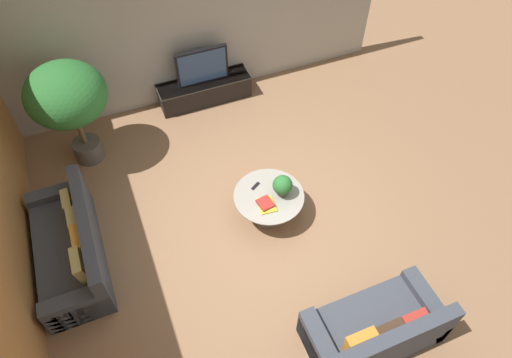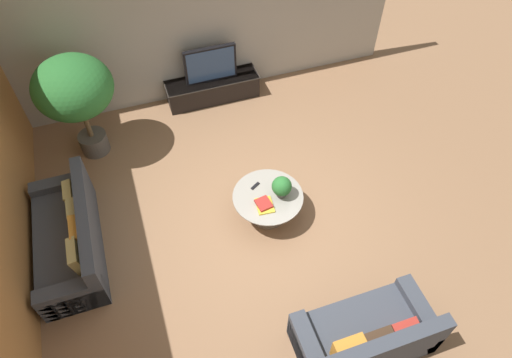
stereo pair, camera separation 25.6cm
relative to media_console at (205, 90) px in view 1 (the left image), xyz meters
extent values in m
plane|color=#8C6647|center=(-0.12, -2.94, -0.23)|extent=(24.00, 24.00, 0.00)
cube|color=#A39E93|center=(-0.12, 0.32, 1.27)|extent=(7.40, 0.12, 3.00)
cube|color=black|center=(0.00, 0.00, -0.01)|extent=(1.71, 0.48, 0.44)
cube|color=#2D2823|center=(0.00, 0.00, 0.20)|extent=(1.74, 0.50, 0.02)
cube|color=black|center=(0.00, 0.00, 0.55)|extent=(0.95, 0.08, 0.68)
cube|color=navy|center=(0.00, -0.04, 0.55)|extent=(0.87, 0.00, 0.61)
cube|color=black|center=(0.00, 0.00, 0.22)|extent=(0.29, 0.13, 0.02)
cylinder|color=#756656|center=(0.06, -2.91, -0.22)|extent=(0.57, 0.57, 0.02)
cylinder|color=#756656|center=(0.06, -2.91, -0.01)|extent=(0.10, 0.10, 0.43)
cylinder|color=gray|center=(0.06, -2.91, 0.21)|extent=(1.04, 1.04, 0.02)
cube|color=#3D424C|center=(-2.82, -2.61, -0.02)|extent=(0.84, 2.02, 0.42)
cube|color=#3D424C|center=(-2.48, -2.61, 0.40)|extent=(0.16, 2.02, 0.42)
cube|color=#3D424C|center=(-2.82, -1.70, 0.04)|extent=(0.84, 0.20, 0.54)
cube|color=#3D424C|center=(-2.82, -3.52, 0.04)|extent=(0.84, 0.20, 0.54)
cube|color=tan|center=(-2.64, -2.08, 0.35)|extent=(0.17, 0.35, 0.33)
cube|color=tan|center=(-2.64, -2.43, 0.35)|extent=(0.14, 0.36, 0.33)
cube|color=orange|center=(-2.64, -2.79, 0.37)|extent=(0.17, 0.39, 0.37)
cube|color=tan|center=(-2.64, -3.14, 0.37)|extent=(0.18, 0.39, 0.37)
cube|color=#3D424C|center=(0.49, -5.15, -0.02)|extent=(1.66, 0.84, 0.42)
cube|color=#3D424C|center=(0.49, -5.49, 0.40)|extent=(1.66, 0.16, 0.42)
cube|color=#3D424C|center=(1.22, -5.15, 0.04)|extent=(0.20, 0.84, 0.54)
cube|color=#3D424C|center=(-0.24, -5.15, 0.04)|extent=(0.20, 0.84, 0.54)
cube|color=#B23328|center=(0.84, -5.33, 0.33)|extent=(0.32, 0.16, 0.30)
cube|color=#422D1E|center=(0.49, -5.33, 0.35)|extent=(0.35, 0.17, 0.33)
cube|color=orange|center=(0.14, -5.33, 0.36)|extent=(0.36, 0.13, 0.33)
cylinder|color=#514C47|center=(-2.28, -0.67, -0.05)|extent=(0.47, 0.47, 0.35)
cylinder|color=brown|center=(-2.28, -0.67, 0.39)|extent=(0.08, 0.08, 0.55)
ellipsoid|color=#286B2D|center=(-2.28, -0.67, 1.13)|extent=(1.21, 1.21, 0.93)
cylinder|color=#514C47|center=(0.25, -2.96, 0.26)|extent=(0.14, 0.14, 0.08)
sphere|color=#286B2D|center=(0.25, -2.96, 0.43)|extent=(0.29, 0.29, 0.29)
cube|color=gold|center=(-0.05, -3.07, 0.23)|extent=(0.26, 0.32, 0.02)
cube|color=#A32823|center=(-0.06, -3.05, 0.26)|extent=(0.23, 0.25, 0.04)
cube|color=black|center=(-0.06, -2.68, 0.23)|extent=(0.16, 0.12, 0.02)
camera|label=1|loc=(-1.67, -6.63, 5.51)|focal=32.00mm
camera|label=2|loc=(-1.43, -6.72, 5.51)|focal=32.00mm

